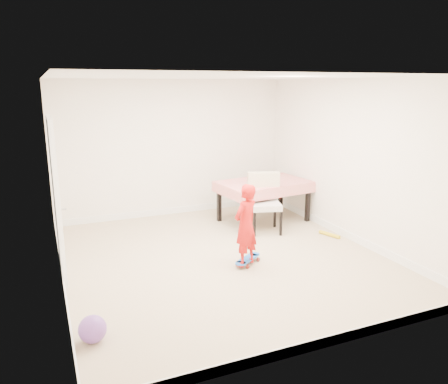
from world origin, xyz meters
name	(u,v)px	position (x,y,z in m)	size (l,w,h in m)	color
ground	(223,258)	(0.00, 0.00, 0.00)	(5.00, 5.00, 0.00)	tan
ceiling	(223,78)	(0.00, 0.00, 2.58)	(4.50, 5.00, 0.04)	white
wall_back	(173,149)	(0.00, 2.48, 1.30)	(4.50, 0.04, 2.60)	white
wall_front	(329,221)	(0.00, -2.48, 1.30)	(4.50, 0.04, 2.60)	white
wall_left	(55,186)	(-2.23, 0.00, 1.30)	(0.04, 5.00, 2.60)	white
wall_right	(351,161)	(2.23, 0.00, 1.30)	(0.04, 5.00, 2.60)	white
door	(57,201)	(-2.22, 0.30, 1.02)	(0.10, 0.94, 2.11)	white
baseboard_back	(175,210)	(0.00, 2.49, 0.06)	(4.50, 0.02, 0.12)	white
baseboard_front	(322,343)	(0.00, -2.49, 0.06)	(4.50, 0.02, 0.12)	white
baseboard_left	(63,279)	(-2.24, 0.00, 0.06)	(0.02, 5.00, 0.12)	white
baseboard_right	(346,234)	(2.24, 0.00, 0.06)	(0.02, 5.00, 0.12)	white
dining_table	(263,201)	(1.39, 1.36, 0.38)	(1.62, 1.02, 0.76)	#AF091E
dining_chair	(265,203)	(1.13, 0.80, 0.51)	(0.56, 0.64, 1.02)	silver
skateboard	(248,261)	(0.24, -0.35, 0.04)	(0.55, 0.20, 0.08)	blue
child	(246,228)	(0.16, -0.42, 0.58)	(0.42, 0.28, 1.16)	red
balloon	(92,329)	(-2.04, -1.50, 0.14)	(0.28, 0.28, 0.28)	#7343A1
foam_toy	(330,235)	(2.03, 0.16, 0.03)	(0.06, 0.06, 0.40)	gold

